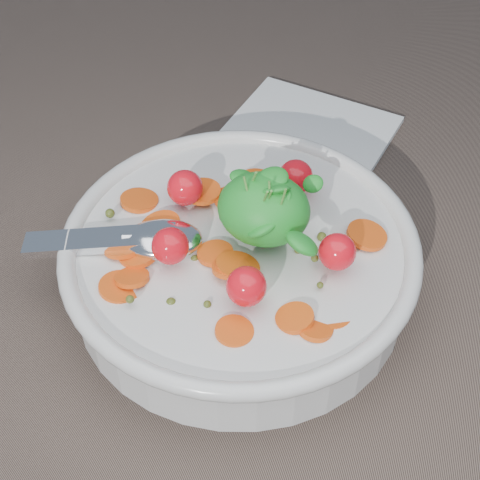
% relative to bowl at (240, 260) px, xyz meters
% --- Properties ---
extents(ground, '(6.00, 6.00, 0.00)m').
position_rel_bowl_xyz_m(ground, '(0.02, 0.00, -0.03)').
color(ground, brown).
rests_on(ground, ground).
extents(bowl, '(0.30, 0.28, 0.12)m').
position_rel_bowl_xyz_m(bowl, '(0.00, 0.00, 0.00)').
color(bowl, silver).
rests_on(bowl, ground).
extents(napkin, '(0.18, 0.16, 0.01)m').
position_rel_bowl_xyz_m(napkin, '(0.00, 0.21, -0.03)').
color(napkin, white).
rests_on(napkin, ground).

